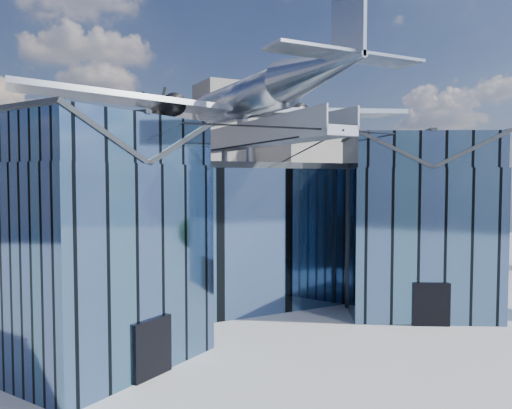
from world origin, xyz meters
name	(u,v)px	position (x,y,z in m)	size (l,w,h in m)	color
ground_plane	(271,325)	(0.00, 0.00, 0.00)	(120.00, 120.00, 0.00)	gray
museum	(231,226)	(0.00, 5.82, 5.54)	(32.88, 24.50, 17.60)	#45658C
bg_towers	(119,171)	(1.45, 50.49, 10.01)	(77.00, 24.50, 26.00)	gray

